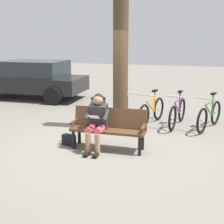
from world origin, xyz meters
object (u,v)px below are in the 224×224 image
Objects in this scene: handbag at (69,140)px; bicycle_orange at (152,111)px; bench at (109,125)px; bicycle_blue at (209,116)px; tree_trunk at (121,53)px; bicycle_green at (126,109)px; person_reading at (97,120)px; bicycle_red at (177,113)px; parked_car at (32,79)px; litter_bin at (98,111)px.

bicycle_orange reaches higher than handbag.
bicycle_blue is (-2.08, -2.09, -0.15)m from bench.
bicycle_green is at bearing -87.93° from tree_trunk.
person_reading reaches higher than bicycle_red.
tree_trunk reaches higher than bicycle_red.
bicycle_blue is at bearing -164.02° from tree_trunk.
handbag is 2.40m from bicycle_green.
bicycle_orange is at bearing -69.42° from bicycle_blue.
bicycle_blue is at bearing 104.61° from bicycle_orange.
parked_car reaches higher than bicycle_orange.
handbag is at bearing 64.56° from tree_trunk.
handbag is (0.70, -0.06, -0.54)m from person_reading.
bicycle_red is at bearing -133.90° from handbag.
bench is 0.31m from person_reading.
litter_bin is 4.63m from parked_car.
bicycle_orange is (0.69, 0.06, 0.00)m from bicycle_red.
litter_bin is at bearing -72.73° from person_reading.
tree_trunk is at bearing -10.32° from bicycle_green.
tree_trunk reaches higher than bicycle_green.
bicycle_red is 1.01× the size of bicycle_green.
bicycle_orange is at bearing -159.77° from litter_bin.
litter_bin is (-0.10, -1.68, 0.26)m from handbag.
person_reading reaches higher than bicycle_green.
bicycle_red reaches higher than bench.
person_reading reaches higher than litter_bin.
parked_car is (6.60, -2.21, 0.41)m from bicycle_blue.
litter_bin is (0.65, -0.12, -1.57)m from tree_trunk.
person_reading is 1.58× the size of litter_bin.
person_reading is 2.08m from tree_trunk.
litter_bin is 1.46m from bicycle_orange.
parked_car is (4.36, -2.85, -1.18)m from tree_trunk.
bicycle_green reaches higher than bench.
handbag is 0.08× the size of tree_trunk.
bicycle_blue is (-2.88, -0.52, -0.02)m from litter_bin.
tree_trunk is (-0.74, -1.56, 1.84)m from handbag.
tree_trunk is 2.82m from bicycle_blue.
person_reading is 0.73× the size of bicycle_orange.
handbag is at bearing 5.12° from bench.
bicycle_green reaches higher than handbag.
bicycle_orange is (-1.46, -2.18, 0.24)m from handbag.
person_reading is 0.89m from handbag.
tree_trunk is 5.34m from parked_car.
litter_bin is at bearing -59.83° from bicycle_blue.
bicycle_red is (-1.41, -0.68, -1.60)m from tree_trunk.
bicycle_blue is 1.51m from bicycle_orange.
parked_car is at bearing -99.72° from bicycle_orange.
bench is 2.06m from tree_trunk.
litter_bin is at bearing 141.75° from parked_car.
tree_trunk is 2.36× the size of bicycle_green.
bicycle_orange is 0.75m from bicycle_green.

